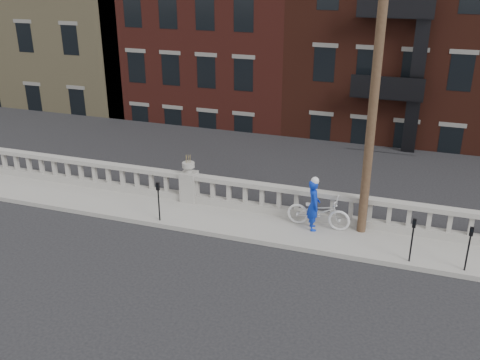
% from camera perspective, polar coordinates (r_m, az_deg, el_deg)
% --- Properties ---
extents(ground, '(120.00, 120.00, 0.00)m').
position_cam_1_polar(ground, '(16.51, -11.02, -8.01)').
color(ground, black).
rests_on(ground, ground).
extents(sidewalk, '(32.00, 2.20, 0.15)m').
position_cam_1_polar(sidewalk, '(18.79, -6.55, -3.51)').
color(sidewalk, gray).
rests_on(sidewalk, ground).
extents(balustrade, '(28.00, 0.34, 1.03)m').
position_cam_1_polar(balustrade, '(19.34, -5.43, -0.84)').
color(balustrade, gray).
rests_on(balustrade, sidewalk).
extents(planter_pedestal, '(0.55, 0.55, 1.76)m').
position_cam_1_polar(planter_pedestal, '(19.27, -5.45, -0.33)').
color(planter_pedestal, gray).
rests_on(planter_pedestal, sidewalk).
extents(lower_level, '(80.00, 44.00, 20.80)m').
position_cam_1_polar(lower_level, '(36.32, 8.06, 13.31)').
color(lower_level, '#605E59').
rests_on(lower_level, ground).
extents(utility_pole, '(1.60, 0.28, 10.00)m').
position_cam_1_polar(utility_pole, '(16.10, 14.33, 10.97)').
color(utility_pole, '#422D1E').
rests_on(utility_pole, sidewalk).
extents(parking_meter_b, '(0.10, 0.09, 1.36)m').
position_cam_1_polar(parking_meter_b, '(17.85, -8.70, -1.83)').
color(parking_meter_b, black).
rests_on(parking_meter_b, sidewalk).
extents(parking_meter_c, '(0.10, 0.09, 1.36)m').
position_cam_1_polar(parking_meter_c, '(16.05, 17.93, -5.63)').
color(parking_meter_c, black).
rests_on(parking_meter_c, sidewalk).
extents(parking_meter_d, '(0.10, 0.09, 1.36)m').
position_cam_1_polar(parking_meter_d, '(16.14, 23.25, -6.27)').
color(parking_meter_d, black).
rests_on(parking_meter_d, sidewalk).
extents(bicycle, '(2.10, 0.80, 1.09)m').
position_cam_1_polar(bicycle, '(17.53, 8.38, -3.35)').
color(bicycle, silver).
rests_on(bicycle, sidewalk).
extents(cyclist, '(0.60, 0.72, 1.70)m').
position_cam_1_polar(cyclist, '(17.25, 7.86, -2.64)').
color(cyclist, '#0C2DB5').
rests_on(cyclist, sidewalk).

